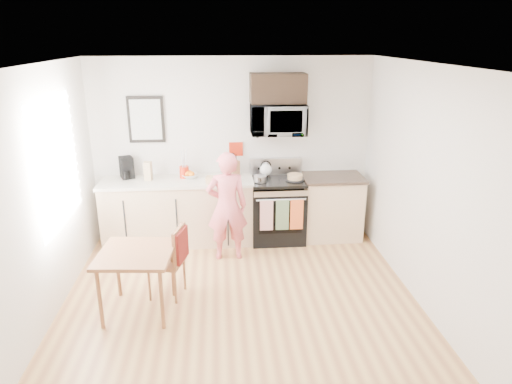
{
  "coord_description": "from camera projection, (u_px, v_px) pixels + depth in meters",
  "views": [
    {
      "loc": [
        -0.2,
        -4.17,
        2.86
      ],
      "look_at": [
        0.23,
        1.0,
        1.08
      ],
      "focal_mm": 32.0,
      "sensor_mm": 36.0,
      "label": 1
    }
  ],
  "objects": [
    {
      "name": "floor",
      "position": [
        242.0,
        318.0,
        4.88
      ],
      "size": [
        4.6,
        4.6,
        0.0
      ],
      "primitive_type": "plane",
      "color": "#9C643C",
      "rests_on": "ground"
    },
    {
      "name": "back_wall",
      "position": [
        232.0,
        149.0,
        6.62
      ],
      "size": [
        4.0,
        0.04,
        2.6
      ],
      "primitive_type": "cube",
      "color": "silver",
      "rests_on": "floor"
    },
    {
      "name": "front_wall",
      "position": [
        265.0,
        364.0,
        2.29
      ],
      "size": [
        4.0,
        0.04,
        2.6
      ],
      "primitive_type": "cube",
      "color": "silver",
      "rests_on": "floor"
    },
    {
      "name": "left_wall",
      "position": [
        29.0,
        210.0,
        4.29
      ],
      "size": [
        0.04,
        4.6,
        2.6
      ],
      "primitive_type": "cube",
      "color": "silver",
      "rests_on": "floor"
    },
    {
      "name": "right_wall",
      "position": [
        438.0,
        198.0,
        4.61
      ],
      "size": [
        0.04,
        4.6,
        2.6
      ],
      "primitive_type": "cube",
      "color": "silver",
      "rests_on": "floor"
    },
    {
      "name": "ceiling",
      "position": [
        239.0,
        67.0,
        4.03
      ],
      "size": [
        4.0,
        4.6,
        0.04
      ],
      "primitive_type": "cube",
      "color": "white",
      "rests_on": "back_wall"
    },
    {
      "name": "window",
      "position": [
        57.0,
        162.0,
        4.97
      ],
      "size": [
        0.06,
        1.4,
        1.5
      ],
      "color": "silver",
      "rests_on": "left_wall"
    },
    {
      "name": "cabinet_left",
      "position": [
        179.0,
        213.0,
        6.55
      ],
      "size": [
        2.1,
        0.6,
        0.9
      ],
      "primitive_type": "cube",
      "color": "tan",
      "rests_on": "floor"
    },
    {
      "name": "countertop_left",
      "position": [
        177.0,
        181.0,
        6.4
      ],
      "size": [
        2.14,
        0.64,
        0.04
      ],
      "primitive_type": "cube",
      "color": "beige",
      "rests_on": "cabinet_left"
    },
    {
      "name": "cabinet_right",
      "position": [
        331.0,
        208.0,
        6.73
      ],
      "size": [
        0.84,
        0.6,
        0.9
      ],
      "primitive_type": "cube",
      "color": "tan",
      "rests_on": "floor"
    },
    {
      "name": "countertop_right",
      "position": [
        333.0,
        177.0,
        6.58
      ],
      "size": [
        0.88,
        0.64,
        0.04
      ],
      "primitive_type": "cube",
      "color": "black",
      "rests_on": "cabinet_right"
    },
    {
      "name": "range",
      "position": [
        277.0,
        211.0,
        6.65
      ],
      "size": [
        0.76,
        0.7,
        1.16
      ],
      "color": "black",
      "rests_on": "floor"
    },
    {
      "name": "microwave",
      "position": [
        278.0,
        119.0,
        6.31
      ],
      "size": [
        0.76,
        0.51,
        0.42
      ],
      "primitive_type": "imported",
      "color": "#A7A7AC",
      "rests_on": "back_wall"
    },
    {
      "name": "upper_cabinet",
      "position": [
        278.0,
        88.0,
        6.22
      ],
      "size": [
        0.76,
        0.35,
        0.4
      ],
      "primitive_type": "cube",
      "color": "black",
      "rests_on": "back_wall"
    },
    {
      "name": "wall_art",
      "position": [
        146.0,
        120.0,
        6.36
      ],
      "size": [
        0.5,
        0.04,
        0.65
      ],
      "color": "black",
      "rests_on": "back_wall"
    },
    {
      "name": "wall_trivet",
      "position": [
        236.0,
        149.0,
        6.61
      ],
      "size": [
        0.2,
        0.02,
        0.2
      ],
      "primitive_type": "cube",
      "color": "red",
      "rests_on": "back_wall"
    },
    {
      "name": "person",
      "position": [
        227.0,
        206.0,
        5.98
      ],
      "size": [
        0.55,
        0.38,
        1.47
      ],
      "primitive_type": "imported",
      "rotation": [
        0.0,
        0.0,
        3.19
      ],
      "color": "#CF394A",
      "rests_on": "floor"
    },
    {
      "name": "dining_table",
      "position": [
        136.0,
        259.0,
        4.8
      ],
      "size": [
        0.76,
        0.76,
        0.71
      ],
      "rotation": [
        0.0,
        0.0,
        -0.09
      ],
      "color": "brown",
      "rests_on": "floor"
    },
    {
      "name": "chair",
      "position": [
        176.0,
        253.0,
        5.11
      ],
      "size": [
        0.48,
        0.45,
        0.86
      ],
      "rotation": [
        0.0,
        0.0,
        -0.27
      ],
      "color": "brown",
      "rests_on": "floor"
    },
    {
      "name": "knife_block",
      "position": [
        235.0,
        168.0,
        6.57
      ],
      "size": [
        0.15,
        0.17,
        0.22
      ],
      "primitive_type": "cube",
      "rotation": [
        0.0,
        0.0,
        0.45
      ],
      "color": "brown",
      "rests_on": "countertop_left"
    },
    {
      "name": "utensil_crock",
      "position": [
        184.0,
        167.0,
        6.45
      ],
      "size": [
        0.13,
        0.13,
        0.4
      ],
      "color": "red",
      "rests_on": "countertop_left"
    },
    {
      "name": "fruit_bowl",
      "position": [
        189.0,
        175.0,
        6.49
      ],
      "size": [
        0.3,
        0.3,
        0.11
      ],
      "color": "white",
      "rests_on": "countertop_left"
    },
    {
      "name": "milk_carton",
      "position": [
        148.0,
        171.0,
        6.36
      ],
      "size": [
        0.12,
        0.12,
        0.26
      ],
      "primitive_type": "cube",
      "rotation": [
        0.0,
        0.0,
        -0.18
      ],
      "color": "tan",
      "rests_on": "countertop_left"
    },
    {
      "name": "coffee_maker",
      "position": [
        127.0,
        168.0,
        6.44
      ],
      "size": [
        0.24,
        0.28,
        0.3
      ],
      "rotation": [
        0.0,
        0.0,
        0.38
      ],
      "color": "black",
      "rests_on": "countertop_left"
    },
    {
      "name": "bread_bag",
      "position": [
        216.0,
        180.0,
        6.23
      ],
      "size": [
        0.28,
        0.17,
        0.1
      ],
      "primitive_type": "cube",
      "rotation": [
        0.0,
        0.0,
        -0.16
      ],
      "color": "tan",
      "rests_on": "countertop_left"
    },
    {
      "name": "cake",
      "position": [
        295.0,
        177.0,
        6.43
      ],
      "size": [
        0.26,
        0.26,
        0.09
      ],
      "color": "black",
      "rests_on": "range"
    },
    {
      "name": "kettle",
      "position": [
        266.0,
        169.0,
        6.62
      ],
      "size": [
        0.18,
        0.18,
        0.22
      ],
      "color": "white",
      "rests_on": "range"
    },
    {
      "name": "pot",
      "position": [
        260.0,
        179.0,
        6.34
      ],
      "size": [
        0.18,
        0.3,
        0.09
      ],
      "rotation": [
        0.0,
        0.0,
        -0.06
      ],
      "color": "#A7A7AC",
      "rests_on": "range"
    }
  ]
}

